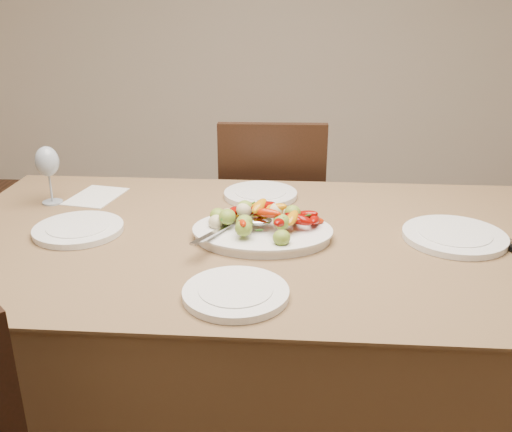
{
  "coord_description": "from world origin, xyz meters",
  "views": [
    {
      "loc": [
        0.13,
        -1.28,
        1.41
      ],
      "look_at": [
        0.05,
        0.23,
        0.82
      ],
      "focal_mm": 40.0,
      "sensor_mm": 36.0,
      "label": 1
    }
  ],
  "objects_px": {
    "dining_table": "(256,347)",
    "wine_glass": "(49,174)",
    "serving_platter": "(262,234)",
    "plate_near": "(236,293)",
    "plate_far": "(260,195)",
    "chair_far": "(272,221)",
    "plate_left": "(79,230)",
    "plate_right": "(454,236)"
  },
  "relations": [
    {
      "from": "dining_table",
      "to": "serving_platter",
      "type": "bearing_deg",
      "value": -33.68
    },
    {
      "from": "plate_far",
      "to": "plate_near",
      "type": "relative_size",
      "value": 1.01
    },
    {
      "from": "serving_platter",
      "to": "plate_far",
      "type": "bearing_deg",
      "value": 93.56
    },
    {
      "from": "chair_far",
      "to": "plate_near",
      "type": "bearing_deg",
      "value": 86.57
    },
    {
      "from": "serving_platter",
      "to": "plate_left",
      "type": "distance_m",
      "value": 0.54
    },
    {
      "from": "plate_left",
      "to": "wine_glass",
      "type": "distance_m",
      "value": 0.31
    },
    {
      "from": "plate_left",
      "to": "plate_near",
      "type": "bearing_deg",
      "value": -35.61
    },
    {
      "from": "plate_left",
      "to": "plate_right",
      "type": "xyz_separation_m",
      "value": [
        1.08,
        0.01,
        0.0
      ]
    },
    {
      "from": "plate_right",
      "to": "chair_far",
      "type": "bearing_deg",
      "value": 123.52
    },
    {
      "from": "dining_table",
      "to": "chair_far",
      "type": "distance_m",
      "value": 0.82
    },
    {
      "from": "dining_table",
      "to": "serving_platter",
      "type": "distance_m",
      "value": 0.39
    },
    {
      "from": "plate_far",
      "to": "wine_glass",
      "type": "height_order",
      "value": "wine_glass"
    },
    {
      "from": "chair_far",
      "to": "plate_left",
      "type": "relative_size",
      "value": 3.67
    },
    {
      "from": "plate_left",
      "to": "dining_table",
      "type": "bearing_deg",
      "value": 0.15
    },
    {
      "from": "dining_table",
      "to": "chair_far",
      "type": "bearing_deg",
      "value": 88.16
    },
    {
      "from": "plate_right",
      "to": "plate_far",
      "type": "distance_m",
      "value": 0.65
    },
    {
      "from": "dining_table",
      "to": "plate_right",
      "type": "height_order",
      "value": "plate_right"
    },
    {
      "from": "serving_platter",
      "to": "plate_far",
      "type": "height_order",
      "value": "serving_platter"
    },
    {
      "from": "plate_far",
      "to": "serving_platter",
      "type": "bearing_deg",
      "value": -86.44
    },
    {
      "from": "dining_table",
      "to": "plate_far",
      "type": "distance_m",
      "value": 0.51
    },
    {
      "from": "chair_far",
      "to": "plate_left",
      "type": "xyz_separation_m",
      "value": [
        -0.55,
        -0.82,
        0.29
      ]
    },
    {
      "from": "dining_table",
      "to": "wine_glass",
      "type": "relative_size",
      "value": 8.98
    },
    {
      "from": "plate_right",
      "to": "plate_far",
      "type": "bearing_deg",
      "value": 149.97
    },
    {
      "from": "plate_far",
      "to": "plate_near",
      "type": "height_order",
      "value": "same"
    },
    {
      "from": "plate_far",
      "to": "plate_left",
      "type": "bearing_deg",
      "value": -147.05
    },
    {
      "from": "chair_far",
      "to": "plate_far",
      "type": "height_order",
      "value": "chair_far"
    },
    {
      "from": "dining_table",
      "to": "plate_left",
      "type": "bearing_deg",
      "value": -179.85
    },
    {
      "from": "serving_platter",
      "to": "plate_far",
      "type": "xyz_separation_m",
      "value": [
        -0.02,
        0.35,
        -0.0
      ]
    },
    {
      "from": "chair_far",
      "to": "plate_near",
      "type": "relative_size",
      "value": 3.85
    },
    {
      "from": "serving_platter",
      "to": "plate_near",
      "type": "xyz_separation_m",
      "value": [
        -0.05,
        -0.34,
        -0.0
      ]
    },
    {
      "from": "plate_near",
      "to": "wine_glass",
      "type": "distance_m",
      "value": 0.9
    },
    {
      "from": "serving_platter",
      "to": "plate_right",
      "type": "height_order",
      "value": "serving_platter"
    },
    {
      "from": "plate_far",
      "to": "plate_near",
      "type": "xyz_separation_m",
      "value": [
        -0.02,
        -0.69,
        0.0
      ]
    },
    {
      "from": "chair_far",
      "to": "plate_far",
      "type": "relative_size",
      "value": 3.81
    },
    {
      "from": "serving_platter",
      "to": "chair_far",
      "type": "bearing_deg",
      "value": 89.5
    },
    {
      "from": "dining_table",
      "to": "wine_glass",
      "type": "height_order",
      "value": "wine_glass"
    },
    {
      "from": "dining_table",
      "to": "plate_left",
      "type": "height_order",
      "value": "plate_left"
    },
    {
      "from": "dining_table",
      "to": "plate_left",
      "type": "distance_m",
      "value": 0.65
    },
    {
      "from": "plate_near",
      "to": "serving_platter",
      "type": "bearing_deg",
      "value": 82.24
    },
    {
      "from": "chair_far",
      "to": "dining_table",
      "type": "bearing_deg",
      "value": 87.36
    },
    {
      "from": "chair_far",
      "to": "serving_platter",
      "type": "relative_size",
      "value": 2.46
    },
    {
      "from": "plate_right",
      "to": "wine_glass",
      "type": "height_order",
      "value": "wine_glass"
    }
  ]
}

